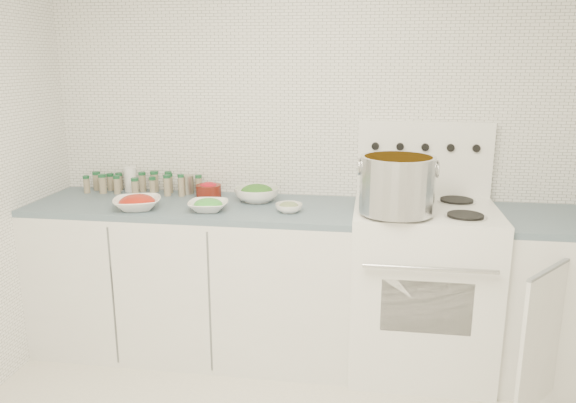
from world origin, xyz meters
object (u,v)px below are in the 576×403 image
object	(u,v)px
stock_pot	(397,183)
bowl_snowpea	(208,205)
stove	(421,283)
bowl_tomato	(137,203)

from	to	relation	value
stock_pot	bowl_snowpea	bearing A→B (deg)	177.18
bowl_snowpea	stove	bearing A→B (deg)	6.51
stove	bowl_tomato	size ratio (longest dim) A/B	4.16
stock_pot	bowl_tomato	distance (m)	1.41
stove	bowl_tomato	distance (m)	1.64
bowl_snowpea	stock_pot	bearing A→B (deg)	-2.82
stock_pot	bowl_tomato	world-z (taller)	stock_pot
bowl_snowpea	bowl_tomato	bearing A→B (deg)	-175.98
stove	bowl_snowpea	distance (m)	1.26
stove	bowl_snowpea	size ratio (longest dim) A/B	5.68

